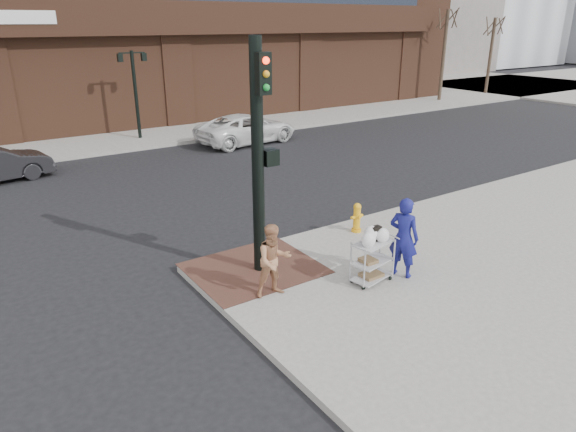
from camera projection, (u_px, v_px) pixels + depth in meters
ground at (298, 283)px, 11.30m from camera, size 220.00×220.00×0.00m
sidewalk_far at (199, 90)px, 42.57m from camera, size 65.00×36.00×0.15m
brick_curb_ramp at (254, 268)px, 11.62m from camera, size 2.80×2.40×0.01m
bare_tree_a at (449, 7)px, 34.43m from camera, size 1.80×1.80×7.20m
bare_tree_b at (496, 15)px, 38.14m from camera, size 1.80×1.80×6.70m
lamp_post at (135, 85)px, 23.78m from camera, size 1.32×0.22×4.00m
traffic_signal_pole at (259, 153)px, 10.64m from camera, size 0.61×0.51×5.00m
woman_blue at (404, 238)px, 11.01m from camera, size 0.65×0.77×1.80m
pedestrian_tan at (274, 261)px, 10.25m from camera, size 0.82×0.68×1.53m
minivan_white at (247, 129)px, 24.04m from camera, size 5.09×2.73×1.36m
utility_cart at (372, 258)px, 10.85m from camera, size 0.97×0.66×1.24m
fire_hydrant at (357, 217)px, 13.53m from camera, size 0.37×0.26×0.79m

